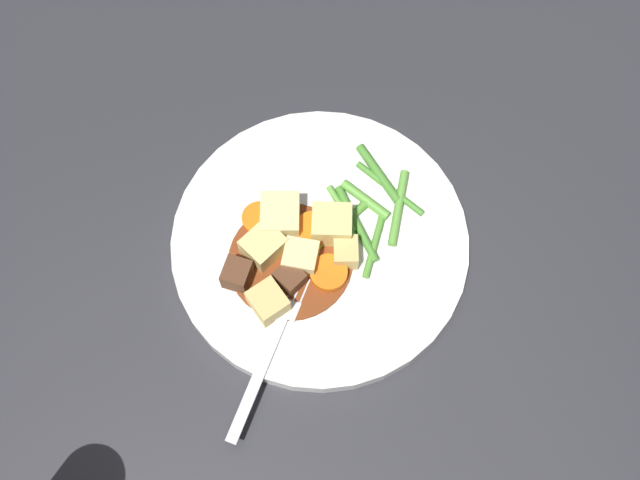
# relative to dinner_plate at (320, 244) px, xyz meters

# --- Properties ---
(ground_plane) EXTENTS (3.00, 3.00, 0.00)m
(ground_plane) POSITION_rel_dinner_plate_xyz_m (0.00, 0.00, -0.01)
(ground_plane) COLOR #2D2D33
(dinner_plate) EXTENTS (0.27, 0.27, 0.02)m
(dinner_plate) POSITION_rel_dinner_plate_xyz_m (0.00, 0.00, 0.00)
(dinner_plate) COLOR white
(dinner_plate) RESTS_ON ground_plane
(stew_sauce) EXTENTS (0.11, 0.11, 0.00)m
(stew_sauce) POSITION_rel_dinner_plate_xyz_m (0.03, 0.01, 0.01)
(stew_sauce) COLOR brown
(stew_sauce) RESTS_ON dinner_plate
(carrot_slice_0) EXTENTS (0.05, 0.05, 0.01)m
(carrot_slice_0) POSITION_rel_dinner_plate_xyz_m (-0.00, 0.04, 0.01)
(carrot_slice_0) COLOR orange
(carrot_slice_0) RESTS_ON dinner_plate
(carrot_slice_1) EXTENTS (0.04, 0.04, 0.01)m
(carrot_slice_1) POSITION_rel_dinner_plate_xyz_m (0.05, -0.03, 0.01)
(carrot_slice_1) COLOR orange
(carrot_slice_1) RESTS_ON dinner_plate
(carrot_slice_2) EXTENTS (0.04, 0.04, 0.01)m
(carrot_slice_2) POSITION_rel_dinner_plate_xyz_m (0.01, -0.01, 0.02)
(carrot_slice_2) COLOR orange
(carrot_slice_2) RESTS_ON dinner_plate
(carrot_slice_3) EXTENTS (0.04, 0.04, 0.01)m
(carrot_slice_3) POSITION_rel_dinner_plate_xyz_m (0.03, -0.01, 0.01)
(carrot_slice_3) COLOR orange
(carrot_slice_3) RESTS_ON dinner_plate
(potato_chunk_0) EXTENTS (0.03, 0.03, 0.02)m
(potato_chunk_0) POSITION_rel_dinner_plate_xyz_m (-0.02, 0.02, 0.02)
(potato_chunk_0) COLOR #DBBC6B
(potato_chunk_0) RESTS_ON dinner_plate
(potato_chunk_1) EXTENTS (0.04, 0.04, 0.03)m
(potato_chunk_1) POSITION_rel_dinner_plate_xyz_m (-0.01, -0.01, 0.02)
(potato_chunk_1) COLOR #E5CC7A
(potato_chunk_1) RESTS_ON dinner_plate
(potato_chunk_2) EXTENTS (0.04, 0.04, 0.02)m
(potato_chunk_2) POSITION_rel_dinner_plate_xyz_m (0.06, 0.05, 0.02)
(potato_chunk_2) COLOR #DBBC6B
(potato_chunk_2) RESTS_ON dinner_plate
(potato_chunk_3) EXTENTS (0.04, 0.05, 0.03)m
(potato_chunk_3) POSITION_rel_dinner_plate_xyz_m (0.03, -0.02, 0.02)
(potato_chunk_3) COLOR #EAD68C
(potato_chunk_3) RESTS_ON dinner_plate
(potato_chunk_4) EXTENTS (0.05, 0.04, 0.03)m
(potato_chunk_4) POSITION_rel_dinner_plate_xyz_m (0.05, 0.00, 0.02)
(potato_chunk_4) COLOR #E5CC7A
(potato_chunk_4) RESTS_ON dinner_plate
(potato_chunk_5) EXTENTS (0.04, 0.04, 0.02)m
(potato_chunk_5) POSITION_rel_dinner_plate_xyz_m (0.02, 0.02, 0.02)
(potato_chunk_5) COLOR #EAD68C
(potato_chunk_5) RESTS_ON dinner_plate
(meat_chunk_0) EXTENTS (0.03, 0.03, 0.02)m
(meat_chunk_0) POSITION_rel_dinner_plate_xyz_m (0.03, 0.03, 0.02)
(meat_chunk_0) COLOR #56331E
(meat_chunk_0) RESTS_ON dinner_plate
(meat_chunk_1) EXTENTS (0.03, 0.03, 0.02)m
(meat_chunk_1) POSITION_rel_dinner_plate_xyz_m (0.08, 0.02, 0.02)
(meat_chunk_1) COLOR #56331E
(meat_chunk_1) RESTS_ON dinner_plate
(green_bean_0) EXTENTS (0.05, 0.05, 0.01)m
(green_bean_0) POSITION_rel_dinner_plate_xyz_m (-0.01, -0.01, 0.01)
(green_bean_0) COLOR #599E38
(green_bean_0) RESTS_ON dinner_plate
(green_bean_1) EXTENTS (0.04, 0.05, 0.01)m
(green_bean_1) POSITION_rel_dinner_plate_xyz_m (-0.05, -0.03, 0.01)
(green_bean_1) COLOR #66AD42
(green_bean_1) RESTS_ON dinner_plate
(green_bean_2) EXTENTS (0.03, 0.07, 0.01)m
(green_bean_2) POSITION_rel_dinner_plate_xyz_m (-0.07, -0.05, 0.01)
(green_bean_2) COLOR #4C8E33
(green_bean_2) RESTS_ON dinner_plate
(green_bean_3) EXTENTS (0.02, 0.05, 0.01)m
(green_bean_3) POSITION_rel_dinner_plate_xyz_m (-0.03, -0.03, 0.01)
(green_bean_3) COLOR #66AD42
(green_bean_3) RESTS_ON dinner_plate
(green_bean_4) EXTENTS (0.06, 0.04, 0.01)m
(green_bean_4) POSITION_rel_dinner_plate_xyz_m (-0.02, -0.01, 0.01)
(green_bean_4) COLOR #599E38
(green_bean_4) RESTS_ON dinner_plate
(green_bean_5) EXTENTS (0.02, 0.08, 0.01)m
(green_bean_5) POSITION_rel_dinner_plate_xyz_m (-0.04, -0.01, 0.01)
(green_bean_5) COLOR #4C8E33
(green_bean_5) RESTS_ON dinner_plate
(green_bean_6) EXTENTS (0.04, 0.07, 0.01)m
(green_bean_6) POSITION_rel_dinner_plate_xyz_m (-0.08, -0.01, 0.01)
(green_bean_6) COLOR #66AD42
(green_bean_6) RESTS_ON dinner_plate
(green_bean_7) EXTENTS (0.05, 0.07, 0.01)m
(green_bean_7) POSITION_rel_dinner_plate_xyz_m (-0.08, -0.04, 0.01)
(green_bean_7) COLOR #4C8E33
(green_bean_7) RESTS_ON dinner_plate
(green_bean_8) EXTENTS (0.04, 0.06, 0.01)m
(green_bean_8) POSITION_rel_dinner_plate_xyz_m (-0.05, 0.02, 0.01)
(green_bean_8) COLOR #599E38
(green_bean_8) RESTS_ON dinner_plate
(green_bean_9) EXTENTS (0.02, 0.05, 0.01)m
(green_bean_9) POSITION_rel_dinner_plate_xyz_m (-0.03, 0.01, 0.01)
(green_bean_9) COLOR #66AD42
(green_bean_9) RESTS_ON dinner_plate
(fork) EXTENTS (0.11, 0.15, 0.00)m
(fork) POSITION_rel_dinner_plate_xyz_m (0.06, 0.08, 0.01)
(fork) COLOR silver
(fork) RESTS_ON dinner_plate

